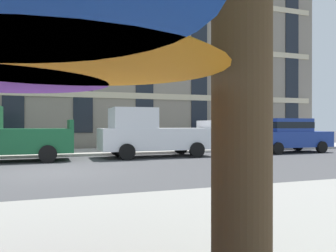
# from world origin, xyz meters

# --- Properties ---
(ground_plane) EXTENTS (120.00, 120.00, 0.00)m
(ground_plane) POSITION_xyz_m (0.00, 0.00, 0.00)
(ground_plane) COLOR #424244
(sidewalk_far) EXTENTS (56.00, 3.60, 0.12)m
(sidewalk_far) POSITION_xyz_m (0.00, 6.80, 0.06)
(sidewalk_far) COLOR #B2ADA3
(sidewalk_far) RESTS_ON ground
(apartment_building) EXTENTS (36.55, 12.08, 12.80)m
(apartment_building) POSITION_xyz_m (-0.00, 14.99, 6.40)
(apartment_building) COLOR gray
(apartment_building) RESTS_ON ground
(pickup_white) EXTENTS (5.10, 2.12, 2.20)m
(pickup_white) POSITION_xyz_m (4.31, 3.70, 1.03)
(pickup_white) COLOR silver
(pickup_white) RESTS_ON ground
(sedan_blue) EXTENTS (4.40, 1.98, 1.78)m
(sedan_blue) POSITION_xyz_m (11.79, 3.70, 0.95)
(sedan_blue) COLOR navy
(sedan_blue) RESTS_ON ground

